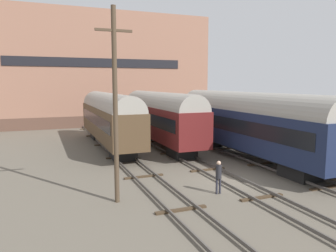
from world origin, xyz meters
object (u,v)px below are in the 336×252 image
train_car_navy (246,121)px  train_car_brown (109,116)px  person_worker (219,174)px  train_car_maroon (160,115)px  utility_pole (115,104)px  bench (309,145)px

train_car_navy → train_car_brown: (-9.28, 8.65, -0.11)m
train_car_brown → person_worker: bearing=-79.4°
train_car_brown → train_car_maroon: 4.82m
train_car_brown → person_worker: 15.77m
train_car_navy → train_car_brown: size_ratio=1.15×
train_car_navy → utility_pole: 13.41m
utility_pole → train_car_maroon: bearing=61.5°
train_car_navy → train_car_brown: bearing=137.0°
utility_pole → train_car_navy: bearing=26.7°
bench → utility_pole: bearing=-171.9°
train_car_navy → train_car_maroon: bearing=122.3°
person_worker → train_car_navy: bearing=46.5°
train_car_maroon → utility_pole: size_ratio=1.60×
train_car_brown → utility_pole: utility_pole is taller
train_car_navy → utility_pole: utility_pole is taller
person_worker → utility_pole: (-5.44, 0.79, 3.89)m
train_car_navy → utility_pole: size_ratio=1.93×
train_car_navy → train_car_brown: 12.68m
bench → person_worker: bench is taller
train_car_brown → bench: train_car_brown is taller
person_worker → train_car_brown: bearing=100.6°
train_car_navy → train_car_maroon: size_ratio=1.20×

